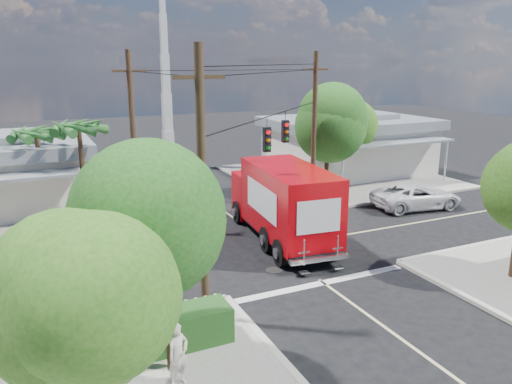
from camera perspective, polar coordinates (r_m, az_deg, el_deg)
ground at (r=23.56m, az=2.07°, el=-6.31°), size 120.00×120.00×0.00m
sidewalk_ne at (r=37.87m, az=9.30°, el=1.75°), size 14.12×14.12×0.14m
sidewalk_nw at (r=31.59m, az=-25.54°, el=-2.14°), size 14.12×14.12×0.14m
road_markings at (r=22.35m, az=3.79°, el=-7.52°), size 32.00×32.00×0.01m
building_ne at (r=39.24m, az=10.52°, el=5.50°), size 11.80×10.20×4.50m
radio_tower at (r=41.04m, az=-10.20°, el=10.58°), size 0.80×0.80×17.00m
tree_sw_front at (r=13.07m, az=-10.21°, el=-3.92°), size 3.88×3.78×6.03m
tree_sw_back at (r=10.57m, az=-19.91°, el=-11.79°), size 3.56×3.42×5.41m
tree_ne_front at (r=31.68m, az=8.30°, el=7.90°), size 4.21×4.14×6.66m
tree_ne_back at (r=35.00m, az=9.88°, el=7.52°), size 3.77×3.66×5.82m
palm_nw_front at (r=27.39m, az=-19.59°, el=6.73°), size 3.01×3.08×5.59m
palm_nw_back at (r=28.82m, az=-23.80°, el=5.95°), size 3.01×3.08×5.19m
utility_poles at (r=23.10m, az=-3.16°, el=5.29°), size 12.00×10.68×9.00m
picket_fence at (r=16.14m, az=-14.33°, el=-14.58°), size 5.94×0.06×1.00m
hedge_sw at (r=15.42m, az=-14.49°, el=-16.03°), size 6.20×1.20×1.10m
vending_boxes at (r=31.58m, az=7.50°, el=0.38°), size 1.90×0.50×1.10m
delivery_truck at (r=23.91m, az=3.05°, el=-1.17°), size 3.60×8.93×3.77m
parked_car at (r=30.90m, az=17.87°, el=-0.45°), size 5.60×3.15×1.48m
pedestrian at (r=13.83m, az=-8.91°, el=-17.91°), size 0.78×0.67×1.80m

